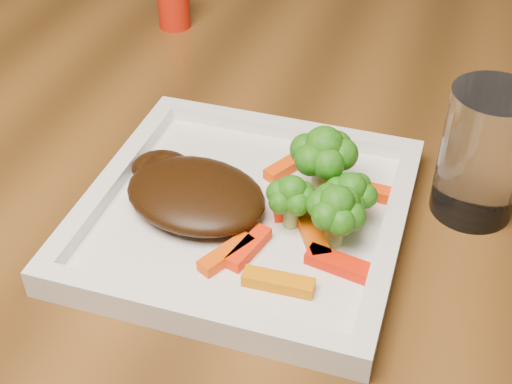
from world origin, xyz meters
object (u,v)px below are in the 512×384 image
(dining_table, at_px, (150,333))
(plate, at_px, (245,217))
(steak, at_px, (196,195))
(drinking_glass, at_px, (483,154))

(dining_table, height_order, plate, plate)
(steak, distance_m, drinking_glass, 0.25)
(dining_table, xyz_separation_m, drinking_glass, (0.38, -0.06, 0.44))
(dining_table, relative_size, drinking_glass, 13.33)
(plate, bearing_deg, steak, -170.02)
(dining_table, distance_m, plate, 0.45)
(dining_table, height_order, drinking_glass, drinking_glass)
(dining_table, xyz_separation_m, steak, (0.15, -0.14, 0.40))
(steak, bearing_deg, plate, 9.98)
(steak, xyz_separation_m, drinking_glass, (0.23, 0.09, 0.03))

